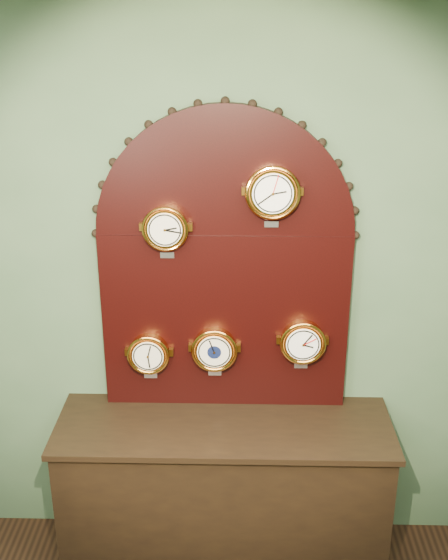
{
  "coord_description": "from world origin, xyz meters",
  "views": [
    {
      "loc": [
        0.07,
        -0.58,
        2.72
      ],
      "look_at": [
        0.0,
        2.25,
        1.58
      ],
      "focal_mm": 43.75,
      "sensor_mm": 36.0,
      "label": 1
    }
  ],
  "objects_px": {
    "shop_counter": "(224,496)",
    "barometer": "(214,349)",
    "tide_clock": "(303,342)",
    "roman_clock": "(166,228)",
    "display_board": "(225,255)",
    "arabic_clock": "(273,192)",
    "hygrometer": "(149,354)"
  },
  "relations": [
    {
      "from": "roman_clock",
      "to": "arabic_clock",
      "type": "distance_m",
      "value": 0.51
    },
    {
      "from": "hygrometer",
      "to": "tide_clock",
      "type": "height_order",
      "value": "tide_clock"
    },
    {
      "from": "shop_counter",
      "to": "arabic_clock",
      "type": "distance_m",
      "value": 1.57
    },
    {
      "from": "display_board",
      "to": "arabic_clock",
      "type": "relative_size",
      "value": 5.14
    },
    {
      "from": "arabic_clock",
      "to": "tide_clock",
      "type": "height_order",
      "value": "arabic_clock"
    },
    {
      "from": "display_board",
      "to": "arabic_clock",
      "type": "bearing_deg",
      "value": -17.47
    },
    {
      "from": "arabic_clock",
      "to": "hygrometer",
      "type": "relative_size",
      "value": 1.15
    },
    {
      "from": "tide_clock",
      "to": "hygrometer",
      "type": "bearing_deg",
      "value": 179.97
    },
    {
      "from": "hygrometer",
      "to": "barometer",
      "type": "height_order",
      "value": "barometer"
    },
    {
      "from": "shop_counter",
      "to": "hygrometer",
      "type": "xyz_separation_m",
      "value": [
        -0.37,
        0.15,
        0.73
      ]
    },
    {
      "from": "shop_counter",
      "to": "hygrometer",
      "type": "height_order",
      "value": "hygrometer"
    },
    {
      "from": "roman_clock",
      "to": "barometer",
      "type": "relative_size",
      "value": 0.95
    },
    {
      "from": "shop_counter",
      "to": "tide_clock",
      "type": "height_order",
      "value": "tide_clock"
    },
    {
      "from": "arabic_clock",
      "to": "shop_counter",
      "type": "bearing_deg",
      "value": -144.35
    },
    {
      "from": "roman_clock",
      "to": "barometer",
      "type": "bearing_deg",
      "value": -0.12
    },
    {
      "from": "barometer",
      "to": "display_board",
      "type": "bearing_deg",
      "value": 53.27
    },
    {
      "from": "display_board",
      "to": "arabic_clock",
      "type": "distance_m",
      "value": 0.39
    },
    {
      "from": "hygrometer",
      "to": "arabic_clock",
      "type": "bearing_deg",
      "value": -0.1
    },
    {
      "from": "display_board",
      "to": "barometer",
      "type": "relative_size",
      "value": 5.52
    },
    {
      "from": "shop_counter",
      "to": "arabic_clock",
      "type": "relative_size",
      "value": 5.38
    },
    {
      "from": "shop_counter",
      "to": "barometer",
      "type": "bearing_deg",
      "value": 107.99
    },
    {
      "from": "display_board",
      "to": "hygrometer",
      "type": "relative_size",
      "value": 5.9
    },
    {
      "from": "roman_clock",
      "to": "hygrometer",
      "type": "relative_size",
      "value": 1.02
    },
    {
      "from": "hygrometer",
      "to": "display_board",
      "type": "bearing_deg",
      "value": 10.04
    },
    {
      "from": "barometer",
      "to": "tide_clock",
      "type": "bearing_deg",
      "value": 0.03
    },
    {
      "from": "display_board",
      "to": "roman_clock",
      "type": "relative_size",
      "value": 5.79
    },
    {
      "from": "hygrometer",
      "to": "tide_clock",
      "type": "relative_size",
      "value": 0.94
    },
    {
      "from": "arabic_clock",
      "to": "barometer",
      "type": "bearing_deg",
      "value": 179.92
    },
    {
      "from": "display_board",
      "to": "roman_clock",
      "type": "height_order",
      "value": "display_board"
    },
    {
      "from": "display_board",
      "to": "hygrometer",
      "type": "distance_m",
      "value": 0.62
    },
    {
      "from": "roman_clock",
      "to": "tide_clock",
      "type": "relative_size",
      "value": 0.96
    },
    {
      "from": "shop_counter",
      "to": "barometer",
      "type": "relative_size",
      "value": 5.78
    }
  ]
}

